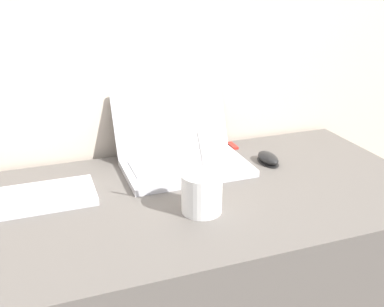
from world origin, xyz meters
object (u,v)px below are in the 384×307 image
at_px(drink_cup, 202,192).
at_px(usb_stick, 232,146).
at_px(computer_mouse, 268,159).
at_px(external_keyboard, 21,200).
at_px(laptop, 181,151).

xyz_separation_m(drink_cup, usb_stick, (0.26, 0.38, -0.05)).
relative_size(computer_mouse, external_keyboard, 0.27).
height_order(computer_mouse, usb_stick, computer_mouse).
height_order(drink_cup, usb_stick, drink_cup).
bearing_deg(laptop, computer_mouse, -17.14).
distance_m(external_keyboard, usb_stick, 0.72).
distance_m(computer_mouse, usb_stick, 0.17).
bearing_deg(usb_stick, computer_mouse, -73.88).
relative_size(laptop, external_keyboard, 0.98).
relative_size(drink_cup, computer_mouse, 2.15).
height_order(laptop, drink_cup, drink_cup).
xyz_separation_m(external_keyboard, usb_stick, (0.69, 0.19, -0.01)).
height_order(laptop, external_keyboard, laptop).
relative_size(laptop, drink_cup, 1.70).
relative_size(drink_cup, external_keyboard, 0.57).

